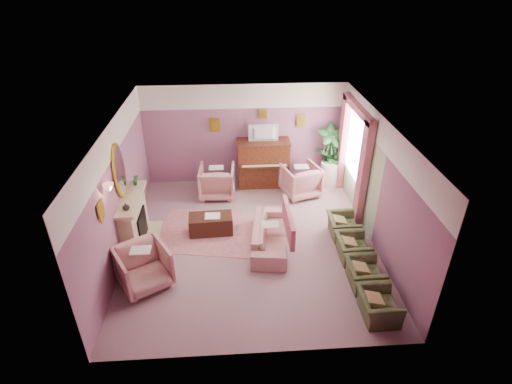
{
  "coord_description": "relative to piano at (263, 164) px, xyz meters",
  "views": [
    {
      "loc": [
        -0.37,
        -7.31,
        5.54
      ],
      "look_at": [
        0.14,
        0.4,
        1.07
      ],
      "focal_mm": 28.0,
      "sensor_mm": 36.0,
      "label": 1
    }
  ],
  "objects": [
    {
      "name": "print_back_left",
      "position": [
        -1.3,
        0.28,
        1.07
      ],
      "size": [
        0.3,
        0.03,
        0.38
      ],
      "primitive_type": "cube",
      "color": "gold",
      "rests_on": "wall_back"
    },
    {
      "name": "mantel_plant",
      "position": [
        -3.05,
        -1.93,
        0.64
      ],
      "size": [
        0.16,
        0.16,
        0.28
      ],
      "primitive_type": "imported",
      "color": "#235C27",
      "rests_on": "mantel_shelf"
    },
    {
      "name": "print_back_right",
      "position": [
        1.05,
        0.28,
        1.13
      ],
      "size": [
        0.26,
        0.03,
        0.34
      ],
      "primitive_type": "cube",
      "color": "gold",
      "rests_on": "wall_back"
    },
    {
      "name": "ceiling",
      "position": [
        -0.5,
        -2.68,
        2.15
      ],
      "size": [
        5.5,
        6.0,
        0.01
      ],
      "primitive_type": "cube",
      "color": "silver",
      "rests_on": "wall_back"
    },
    {
      "name": "sofa_throw",
      "position": [
        0.32,
        -2.81,
        -0.05
      ],
      "size": [
        0.1,
        1.45,
        0.53
      ],
      "primitive_type": "cube",
      "color": "#B35060",
      "rests_on": "sofa"
    },
    {
      "name": "television",
      "position": [
        0.0,
        -0.05,
        0.95
      ],
      "size": [
        0.8,
        0.12,
        0.48
      ],
      "primitive_type": "imported",
      "color": "black",
      "rests_on": "piano"
    },
    {
      "name": "floral_armchair_right",
      "position": [
        0.96,
        -0.63,
        -0.18
      ],
      "size": [
        0.91,
        0.91,
        0.95
      ],
      "primitive_type": "imported",
      "color": "tan",
      "rests_on": "floor"
    },
    {
      "name": "print_left_wall",
      "position": [
        -3.21,
        -3.88,
        1.07
      ],
      "size": [
        0.03,
        0.28,
        0.36
      ],
      "primitive_type": "cube",
      "color": "gold",
      "rests_on": "wall_left"
    },
    {
      "name": "curtain_left",
      "position": [
        2.12,
        -2.05,
        0.65
      ],
      "size": [
        0.16,
        0.34,
        2.6
      ],
      "primitive_type": "cube",
      "color": "#B35060",
      "rests_on": "floor"
    },
    {
      "name": "floral_armchair_left",
      "position": [
        -1.29,
        -0.54,
        -0.18
      ],
      "size": [
        0.91,
        0.91,
        0.95
      ],
      "primitive_type": "imported",
      "color": "tan",
      "rests_on": "floor"
    },
    {
      "name": "sofa",
      "position": [
        -0.08,
        -2.81,
        -0.26
      ],
      "size": [
        0.64,
        1.91,
        0.77
      ],
      "primitive_type": "imported",
      "color": "tan",
      "rests_on": "floor"
    },
    {
      "name": "wall_back",
      "position": [
        -0.5,
        0.32,
        0.75
      ],
      "size": [
        5.5,
        0.02,
        2.8
      ],
      "primitive_type": "cube",
      "color": "#7A5175",
      "rests_on": "floor"
    },
    {
      "name": "fireplace_surround",
      "position": [
        -3.09,
        -2.48,
        -0.1
      ],
      "size": [
        0.3,
        1.4,
        1.1
      ],
      "primitive_type": "cube",
      "color": "#CAB486",
      "rests_on": "floor"
    },
    {
      "name": "coffee_table",
      "position": [
        -1.41,
        -2.25,
        -0.43
      ],
      "size": [
        1.02,
        0.55,
        0.45
      ],
      "primitive_type": "cube",
      "rotation": [
        0.0,
        0.0,
        0.05
      ],
      "color": "#371A10",
      "rests_on": "floor"
    },
    {
      "name": "hearth",
      "position": [
        -2.89,
        -2.48,
        -0.64
      ],
      "size": [
        0.55,
        1.5,
        0.02
      ],
      "primitive_type": "cube",
      "color": "#CAB486",
      "rests_on": "floor"
    },
    {
      "name": "piano_keys",
      "position": [
        0.0,
        -0.35,
        0.11
      ],
      "size": [
        1.2,
        0.08,
        0.02
      ],
      "primitive_type": "cube",
      "color": "beige",
      "rests_on": "piano"
    },
    {
      "name": "palm_pot",
      "position": [
        1.85,
        -0.04,
        -0.48
      ],
      "size": [
        0.34,
        0.34,
        0.34
      ],
      "primitive_type": "cylinder",
      "color": "#A74739",
      "rests_on": "floor"
    },
    {
      "name": "floral_armchair_front",
      "position": [
        -2.64,
        -3.93,
        -0.18
      ],
      "size": [
        0.91,
        0.91,
        0.95
      ],
      "primitive_type": "imported",
      "color": "tan",
      "rests_on": "floor"
    },
    {
      "name": "olive_chair_d",
      "position": [
        1.63,
        -2.58,
        -0.31
      ],
      "size": [
        0.55,
        0.78,
        0.67
      ],
      "primitive_type": "imported",
      "color": "#464C2B",
      "rests_on": "floor"
    },
    {
      "name": "side_table",
      "position": [
        1.87,
        -0.14,
        -0.3
      ],
      "size": [
        0.52,
        0.52,
        0.7
      ],
      "primitive_type": "cylinder",
      "color": "silver",
      "rests_on": "floor"
    },
    {
      "name": "window_blind",
      "position": [
        2.2,
        -1.13,
        1.05
      ],
      "size": [
        0.03,
        1.4,
        1.8
      ],
      "primitive_type": "cube",
      "color": "beige",
      "rests_on": "wall_right"
    },
    {
      "name": "print_back_mid",
      "position": [
        0.0,
        0.28,
        1.35
      ],
      "size": [
        0.22,
        0.03,
        0.26
      ],
      "primitive_type": "cube",
      "color": "gold",
      "rests_on": "wall_back"
    },
    {
      "name": "sconce_shade",
      "position": [
        -3.12,
        -3.53,
        1.33
      ],
      "size": [
        0.2,
        0.2,
        0.16
      ],
      "primitive_type": "cone",
      "color": "#FFBA8F",
      "rests_on": "wall_left"
    },
    {
      "name": "fire_ember",
      "position": [
        -2.95,
        -2.48,
        -0.43
      ],
      "size": [
        0.06,
        0.54,
        0.1
      ],
      "primitive_type": "cube",
      "color": "#FF3C1D",
      "rests_on": "floor"
    },
    {
      "name": "stripe_panel",
      "position": [
        2.23,
        -1.38,
        0.42
      ],
      "size": [
        0.01,
        3.0,
        2.15
      ],
      "primitive_type": "cube",
      "color": "#AABC92",
      "rests_on": "wall_right"
    },
    {
      "name": "area_rug",
      "position": [
        -1.38,
        -2.25,
        -0.64
      ],
      "size": [
        2.76,
        2.19,
        0.01
      ],
      "primitive_type": "cube",
      "rotation": [
        0.0,
        0.0,
        -0.17
      ],
      "color": "#BB6A6E",
      "rests_on": "floor"
    },
    {
      "name": "mirror_frame",
      "position": [
        -3.2,
        -2.48,
        1.15
      ],
      "size": [
        0.04,
        0.72,
        1.2
      ],
      "primitive_type": "ellipsoid",
      "color": "gold",
      "rests_on": "wall_left"
    },
    {
      "name": "wall_left",
      "position": [
        -3.25,
        -2.68,
        0.75
      ],
      "size": [
        0.02,
        6.0,
        2.8
      ],
      "primitive_type": "cube",
      "color": "#7A5175",
      "rests_on": "floor"
    },
    {
      "name": "picture_rail_band",
      "position": [
        -0.5,
        0.31,
        1.82
      ],
      "size": [
        5.5,
        0.01,
        0.65
      ],
      "primitive_type": "cube",
      "color": "white",
      "rests_on": "wall_back"
    },
    {
      "name": "mirror_glass",
      "position": [
        -3.17,
        -2.48,
        1.15
      ],
      "size": [
        0.01,
        0.6,
        1.06
      ],
      "primitive_type": "ellipsoid",
      "color": "white",
      "rests_on": "wall_left"
    },
    {
      "name": "olive_chair_a",
      "position": [
        1.63,
        -5.04,
        -0.31
      ],
      "size": [
        0.55,
        0.78,
        0.67
      ],
      "primitive_type": "imported",
      "color": "#464C2B",
      "rests_on": "floor"
    },
    {
      "name": "mantel_shelf",
      "position": [
        -3.06,
        -2.48,
        0.47
      ],
      "size": [
        0.4,
        1.55,
        0.07
      ],
      "primitive_type": "cube",
      "color": "#CAB486",
      "rests_on": "fireplace_surround"
    },
    {
      "name": "piano_keyshelf",
      "position": [
        -0.0,
        -0.35,
        0.07
      ],
      "size": [
        1.3,
        0.12,
        0.06
      ],
      "primitive_type": "cube",
      "color": "#451E0F",
      "rests_on": "piano"
    },
    {
      "name": "wall_right",
      "position": [
        2.25,
        -2.68,
        0.75
      ],
      "size": [
        0.02,
        6.0,
        2.8
      ],
      "primitive_type": "cube",
      "color": "#7A5175",
      "rests_on": "floor"
    },
    {
      "name": "pelmet",
      "position": [
        2.12,
        -1.13,
        1.91
      ],
      "size": [
        0.16,
        2.2,
        0.16
      ],
      "primitive_type": "cube",
      "color": "#B35060",
      "rests_on": "wall_right"
    },
    {
      "name": "side_plant_small",
      "position": [
        1.99,
        -0.24,
        0.19
      ],
      "size": [
        0.16,
        0.16,
        0.28
      ],
      "primitive_type": "imported",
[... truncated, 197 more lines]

